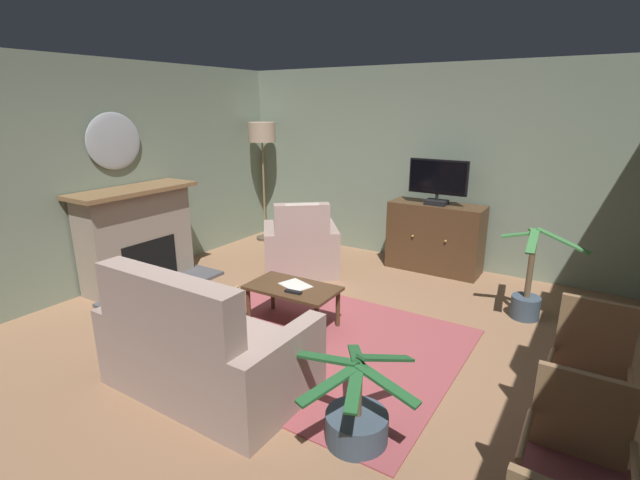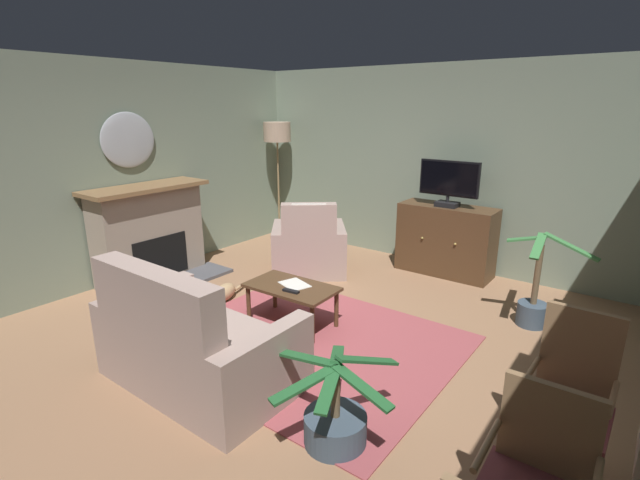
# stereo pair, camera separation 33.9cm
# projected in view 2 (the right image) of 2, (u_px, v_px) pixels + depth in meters

# --- Properties ---
(ground_plane) EXTENTS (6.14, 6.24, 0.04)m
(ground_plane) POSITION_uv_depth(u_px,v_px,m) (300.00, 340.00, 4.41)
(ground_plane) COLOR #936B4C
(wall_back) EXTENTS (6.14, 0.10, 2.66)m
(wall_back) POSITION_uv_depth(u_px,v_px,m) (433.00, 167.00, 6.23)
(wall_back) COLOR gray
(wall_back) RESTS_ON ground_plane
(wall_left) EXTENTS (0.10, 6.24, 2.66)m
(wall_left) POSITION_uv_depth(u_px,v_px,m) (121.00, 174.00, 5.65)
(wall_left) COLOR gray
(wall_left) RESTS_ON ground_plane
(rug_central) EXTENTS (2.59, 2.20, 0.01)m
(rug_central) POSITION_uv_depth(u_px,v_px,m) (309.00, 342.00, 4.31)
(rug_central) COLOR #9E474C
(rug_central) RESTS_ON ground_plane
(fireplace) EXTENTS (0.90, 1.53, 1.20)m
(fireplace) POSITION_uv_depth(u_px,v_px,m) (150.00, 235.00, 5.75)
(fireplace) COLOR #4C4C51
(fireplace) RESTS_ON ground_plane
(wall_mirror_oval) EXTENTS (0.06, 0.71, 0.66)m
(wall_mirror_oval) POSITION_uv_depth(u_px,v_px,m) (128.00, 140.00, 5.57)
(wall_mirror_oval) COLOR #B2B7BF
(tv_cabinet) EXTENTS (1.21, 0.49, 0.90)m
(tv_cabinet) POSITION_uv_depth(u_px,v_px,m) (446.00, 242.00, 5.99)
(tv_cabinet) COLOR #352315
(tv_cabinet) RESTS_ON ground_plane
(television) EXTENTS (0.75, 0.20, 0.58)m
(television) POSITION_uv_depth(u_px,v_px,m) (449.00, 182.00, 5.72)
(television) COLOR black
(television) RESTS_ON tv_cabinet
(coffee_table) EXTENTS (0.92, 0.54, 0.42)m
(coffee_table) POSITION_uv_depth(u_px,v_px,m) (292.00, 291.00, 4.57)
(coffee_table) COLOR #4C331E
(coffee_table) RESTS_ON ground_plane
(tv_remote) EXTENTS (0.17, 0.07, 0.02)m
(tv_remote) POSITION_uv_depth(u_px,v_px,m) (291.00, 291.00, 4.40)
(tv_remote) COLOR black
(tv_remote) RESTS_ON coffee_table
(folded_newspaper) EXTENTS (0.35, 0.30, 0.01)m
(folded_newspaper) POSITION_uv_depth(u_px,v_px,m) (295.00, 284.00, 4.58)
(folded_newspaper) COLOR silver
(folded_newspaper) RESTS_ON coffee_table
(sofa_floral) EXTENTS (1.56, 0.92, 1.04)m
(sofa_floral) POSITION_uv_depth(u_px,v_px,m) (194.00, 346.00, 3.58)
(sofa_floral) COLOR #A3897F
(sofa_floral) RESTS_ON ground_plane
(armchair_facing_sofa) EXTENTS (1.26, 1.25, 1.00)m
(armchair_facing_sofa) POSITION_uv_depth(u_px,v_px,m) (309.00, 249.00, 6.05)
(armchair_facing_sofa) COLOR #A3897F
(armchair_facing_sofa) RESTS_ON ground_plane
(side_chair_beside_plant) EXTENTS (0.45, 0.46, 1.04)m
(side_chair_beside_plant) POSITION_uv_depth(u_px,v_px,m) (569.00, 399.00, 2.61)
(side_chair_beside_plant) COLOR brown
(side_chair_beside_plant) RESTS_ON ground_plane
(potted_plant_on_hearth_side) EXTENTS (0.96, 0.94, 0.62)m
(potted_plant_on_hearth_side) POSITION_uv_depth(u_px,v_px,m) (335.00, 422.00, 3.01)
(potted_plant_on_hearth_side) COLOR #3D4C5B
(potted_plant_on_hearth_side) RESTS_ON ground_plane
(potted_plant_leafy_by_curtain) EXTENTS (0.82, 0.84, 0.98)m
(potted_plant_leafy_by_curtain) POSITION_uv_depth(u_px,v_px,m) (534.00, 303.00, 4.60)
(potted_plant_leafy_by_curtain) COLOR #3D4C5B
(potted_plant_leafy_by_curtain) RESTS_ON ground_plane
(cat) EXTENTS (0.29, 0.68, 0.20)m
(cat) POSITION_uv_depth(u_px,v_px,m) (223.00, 293.00, 5.20)
(cat) COLOR tan
(cat) RESTS_ON ground_plane
(floor_lamp) EXTENTS (0.43, 0.43, 1.88)m
(floor_lamp) POSITION_uv_depth(u_px,v_px,m) (277.00, 140.00, 7.24)
(floor_lamp) COLOR #4C4233
(floor_lamp) RESTS_ON ground_plane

